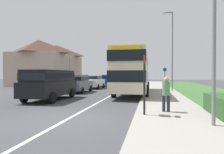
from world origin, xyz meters
TOP-DOWN VIEW (x-y plane):
  - ground_plane at (0.00, 0.00)m, footprint 120.00×120.00m
  - lane_marking_centre at (0.00, 8.00)m, footprint 0.14×60.00m
  - pavement_near_side at (4.20, 6.00)m, footprint 3.20×68.00m
  - double_decker_bus at (1.72, 10.93)m, footprint 2.80×11.09m
  - parked_van_black at (-3.58, 5.57)m, footprint 2.11×5.16m
  - parked_car_grey at (-3.70, 11.49)m, footprint 1.92×4.35m
  - parked_car_white at (-3.65, 17.24)m, footprint 1.88×4.48m
  - parked_car_blue at (-3.46, 22.33)m, footprint 1.95×4.03m
  - pedestrian_at_stop at (3.94, 1.73)m, footprint 0.34×0.34m
  - bus_stop_sign at (3.00, 0.87)m, footprint 0.09×0.52m
  - cycle_route_sign at (4.84, 16.48)m, footprint 0.44×0.08m
  - street_lamp_mid at (5.28, 13.66)m, footprint 1.14×0.20m
  - house_terrace_far_side at (-13.40, 24.18)m, footprint 7.49×12.03m

SIDE VIEW (x-z plane):
  - ground_plane at x=0.00m, z-range 0.00..0.00m
  - lane_marking_centre at x=0.00m, z-range 0.00..0.01m
  - pavement_near_side at x=4.20m, z-range 0.00..0.12m
  - parked_car_blue at x=-3.46m, z-range 0.08..1.77m
  - parked_car_white at x=-3.65m, z-range 0.08..1.80m
  - parked_car_grey at x=-3.70m, z-range 0.08..1.80m
  - pedestrian_at_stop at x=3.94m, z-range 0.14..1.81m
  - parked_van_black at x=-3.58m, z-range 0.21..2.28m
  - cycle_route_sign at x=4.84m, z-range 0.17..2.69m
  - bus_stop_sign at x=3.00m, z-range 0.24..2.84m
  - double_decker_bus at x=1.72m, z-range 0.29..3.99m
  - house_terrace_far_side at x=-13.40m, z-range 0.00..6.98m
  - street_lamp_mid at x=5.28m, z-range 0.56..8.52m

